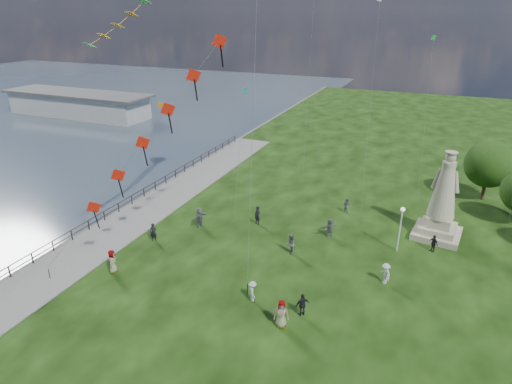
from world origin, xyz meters
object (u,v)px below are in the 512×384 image
at_px(pier_pavilion, 78,104).
at_px(person_8, 385,273).
at_px(person_10, 113,262).
at_px(person_11, 330,228).
at_px(person_6, 257,215).
at_px(person_9, 433,243).
at_px(statue, 442,206).
at_px(person_0, 153,232).
at_px(person_1, 291,244).
at_px(person_5, 200,217).
at_px(person_7, 347,205).
at_px(person_2, 253,291).
at_px(lamppost, 401,220).
at_px(person_3, 303,305).
at_px(person_4, 281,314).

height_order(pier_pavilion, person_8, pier_pavilion).
relative_size(person_10, person_11, 1.10).
relative_size(person_6, person_9, 1.22).
bearing_deg(statue, person_0, -147.91).
xyz_separation_m(person_8, person_10, (-18.85, -6.51, 0.13)).
xyz_separation_m(person_9, person_11, (-8.33, -0.88, 0.11)).
distance_m(person_1, person_11, 4.57).
distance_m(person_0, person_10, 5.15).
distance_m(person_8, person_9, 6.77).
height_order(person_5, person_7, person_5).
bearing_deg(person_0, person_10, -108.18).
bearing_deg(person_2, lamppost, -73.31).
distance_m(lamppost, person_5, 17.19).
xyz_separation_m(person_2, person_7, (2.91, 16.17, -0.01)).
height_order(lamppost, person_1, lamppost).
bearing_deg(person_3, statue, -160.05).
relative_size(person_8, person_10, 0.86).
bearing_deg(person_9, person_10, -106.86).
distance_m(statue, person_9, 3.56).
relative_size(person_0, person_6, 0.90).
relative_size(statue, person_10, 4.13).
bearing_deg(person_0, person_5, 39.64).
relative_size(person_1, person_7, 1.17).
bearing_deg(statue, person_10, -137.87).
distance_m(person_3, person_7, 16.34).
bearing_deg(person_0, lamppost, -0.46).
bearing_deg(person_6, person_4, -37.23).
bearing_deg(person_7, lamppost, 163.89).
xyz_separation_m(statue, lamppost, (-2.87, -3.94, -0.05)).
xyz_separation_m(person_0, person_2, (10.95, -4.17, -0.07)).
height_order(person_0, person_3, person_0).
bearing_deg(person_2, person_3, -127.52).
bearing_deg(statue, pier_pavilion, 165.92).
bearing_deg(person_2, statue, -72.71).
distance_m(pier_pavilion, person_11, 62.64).
distance_m(statue, person_3, 16.58).
height_order(pier_pavilion, statue, statue).
xyz_separation_m(person_3, person_9, (7.39, 11.76, -0.07)).
height_order(person_1, person_11, person_1).
height_order(statue, person_1, statue).
distance_m(person_6, person_8, 12.94).
bearing_deg(person_10, pier_pavilion, 26.30).
distance_m(person_2, person_11, 11.03).
relative_size(lamppost, person_1, 2.30).
relative_size(person_5, person_7, 1.29).
bearing_deg(person_8, pier_pavilion, -156.11).
distance_m(person_7, person_10, 22.03).
bearing_deg(lamppost, person_2, -128.33).
bearing_deg(person_10, person_2, -104.74).
xyz_separation_m(lamppost, person_1, (-7.88, -3.76, -1.99)).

